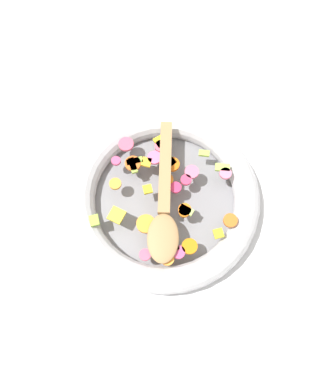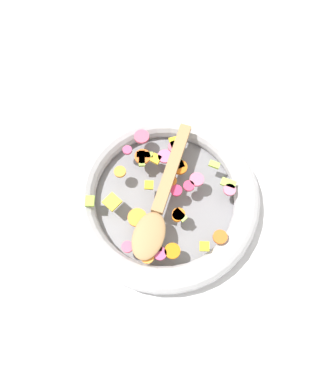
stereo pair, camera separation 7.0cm
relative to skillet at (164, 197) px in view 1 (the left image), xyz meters
The scene contains 4 objects.
ground_plane 0.02m from the skillet, ahead, with size 4.00×4.00×0.00m, color silver.
skillet is the anchor object (origin of this frame).
chopped_vegetables 0.03m from the skillet, 100.39° to the left, with size 0.25×0.29×0.01m.
wooden_spoon 0.05m from the skillet, 147.63° to the right, with size 0.25×0.18×0.01m.
Camera 1 is at (-0.21, -0.14, 0.70)m, focal length 35.00 mm.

